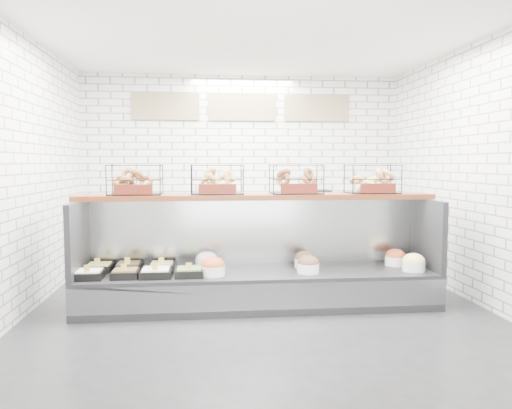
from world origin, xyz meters
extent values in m
plane|color=black|center=(0.00, 0.00, 0.00)|extent=(5.50, 5.50, 0.00)
cube|color=white|center=(0.00, 2.75, 1.50)|extent=(5.00, 0.02, 3.00)
cube|color=white|center=(-2.50, 0.00, 1.50)|extent=(0.02, 5.50, 3.00)
cube|color=white|center=(2.50, 0.00, 1.50)|extent=(0.02, 5.50, 3.00)
cube|color=white|center=(0.00, 0.00, 3.00)|extent=(5.00, 5.50, 0.02)
cube|color=#9C8D6C|center=(-1.20, 2.72, 2.50)|extent=(1.05, 0.03, 0.42)
cube|color=#9C8D6C|center=(0.00, 2.72, 2.50)|extent=(1.05, 0.03, 0.42)
cube|color=#9C8D6C|center=(1.20, 2.72, 2.50)|extent=(1.05, 0.03, 0.42)
cube|color=black|center=(0.00, 0.30, 0.20)|extent=(4.00, 0.90, 0.40)
cube|color=#93969B|center=(0.00, -0.14, 0.22)|extent=(4.00, 0.03, 0.28)
cube|color=#93969B|center=(0.00, 0.71, 0.80)|extent=(4.00, 0.08, 0.80)
cube|color=black|center=(-1.97, 0.30, 0.80)|extent=(0.06, 0.90, 0.80)
cube|color=black|center=(1.97, 0.30, 0.80)|extent=(0.06, 0.90, 0.80)
cube|color=black|center=(-1.82, 0.10, 0.44)|extent=(0.28, 0.28, 0.08)
cube|color=white|center=(-1.82, 0.10, 0.48)|extent=(0.24, 0.24, 0.04)
cube|color=#E0B94D|center=(-1.82, 0.00, 0.53)|extent=(0.06, 0.01, 0.08)
cube|color=black|center=(-1.79, 0.45, 0.44)|extent=(0.28, 0.28, 0.08)
cube|color=#D2CF6B|center=(-1.79, 0.45, 0.48)|extent=(0.24, 0.24, 0.04)
cube|color=#E0B94D|center=(-1.79, 0.35, 0.53)|extent=(0.06, 0.01, 0.08)
cube|color=black|center=(-1.45, 0.11, 0.44)|extent=(0.28, 0.28, 0.08)
cube|color=brown|center=(-1.45, 0.11, 0.48)|extent=(0.24, 0.24, 0.04)
cube|color=#E0B94D|center=(-1.45, 0.01, 0.53)|extent=(0.06, 0.01, 0.08)
cube|color=black|center=(-1.47, 0.48, 0.44)|extent=(0.28, 0.28, 0.08)
cube|color=brown|center=(-1.47, 0.48, 0.48)|extent=(0.24, 0.24, 0.04)
cube|color=#E0B94D|center=(-1.47, 0.38, 0.53)|extent=(0.06, 0.01, 0.08)
cube|color=black|center=(-1.13, 0.12, 0.44)|extent=(0.33, 0.33, 0.08)
cube|color=white|center=(-1.13, 0.12, 0.48)|extent=(0.28, 0.28, 0.04)
cube|color=#E0B94D|center=(-1.13, 0.00, 0.53)|extent=(0.06, 0.01, 0.08)
cube|color=black|center=(-1.09, 0.43, 0.44)|extent=(0.28, 0.28, 0.08)
cube|color=#D7B46D|center=(-1.09, 0.43, 0.48)|extent=(0.24, 0.24, 0.04)
cube|color=#E0B94D|center=(-1.09, 0.34, 0.53)|extent=(0.06, 0.01, 0.08)
cube|color=black|center=(-0.77, 0.11, 0.44)|extent=(0.30, 0.30, 0.08)
cube|color=olive|center=(-0.77, 0.11, 0.48)|extent=(0.25, 0.25, 0.04)
cube|color=#E0B94D|center=(-0.77, 0.01, 0.53)|extent=(0.06, 0.01, 0.08)
cylinder|color=white|center=(-0.52, 0.13, 0.46)|extent=(0.27, 0.27, 0.11)
ellipsoid|color=#C9502A|center=(-0.52, 0.13, 0.52)|extent=(0.26, 0.26, 0.18)
cylinder|color=white|center=(-0.58, 0.46, 0.46)|extent=(0.26, 0.26, 0.11)
ellipsoid|color=silver|center=(-0.58, 0.46, 0.52)|extent=(0.26, 0.26, 0.18)
cylinder|color=white|center=(0.54, 0.15, 0.46)|extent=(0.25, 0.25, 0.11)
ellipsoid|color=brown|center=(0.54, 0.15, 0.52)|extent=(0.24, 0.24, 0.17)
cylinder|color=white|center=(0.55, 0.43, 0.46)|extent=(0.23, 0.23, 0.11)
ellipsoid|color=brown|center=(0.55, 0.43, 0.52)|extent=(0.22, 0.22, 0.16)
cylinder|color=white|center=(1.74, 0.12, 0.46)|extent=(0.26, 0.26, 0.11)
ellipsoid|color=#F7EE7E|center=(1.74, 0.12, 0.52)|extent=(0.25, 0.25, 0.18)
cylinder|color=white|center=(1.66, 0.44, 0.46)|extent=(0.25, 0.25, 0.11)
ellipsoid|color=#C7512A|center=(1.66, 0.44, 0.52)|extent=(0.24, 0.24, 0.17)
cube|color=#4E2010|center=(0.00, 0.52, 1.23)|extent=(4.10, 0.50, 0.06)
cube|color=black|center=(-1.38, 0.52, 1.43)|extent=(0.60, 0.38, 0.34)
cube|color=#54190F|center=(-1.38, 0.32, 1.33)|extent=(0.42, 0.02, 0.11)
cube|color=black|center=(-0.46, 0.52, 1.43)|extent=(0.60, 0.38, 0.34)
cube|color=#54190F|center=(-0.46, 0.32, 1.33)|extent=(0.42, 0.02, 0.11)
cube|color=black|center=(0.46, 0.52, 1.43)|extent=(0.60, 0.38, 0.34)
cube|color=#54190F|center=(0.46, 0.32, 1.33)|extent=(0.42, 0.02, 0.11)
cube|color=black|center=(1.38, 0.52, 1.43)|extent=(0.60, 0.38, 0.34)
cube|color=#54190F|center=(1.38, 0.32, 1.33)|extent=(0.42, 0.02, 0.11)
cube|color=#93969B|center=(0.00, 2.43, 0.45)|extent=(4.00, 0.60, 0.90)
cube|color=black|center=(-1.14, 2.42, 1.02)|extent=(0.40, 0.30, 0.24)
cube|color=silver|center=(-0.32, 2.40, 0.99)|extent=(0.35, 0.28, 0.18)
cylinder|color=#DD6137|center=(0.75, 2.49, 1.01)|extent=(0.09, 0.09, 0.22)
cube|color=black|center=(1.21, 2.45, 1.05)|extent=(0.30, 0.30, 0.30)
camera|label=1|loc=(-0.60, -5.23, 1.61)|focal=35.00mm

